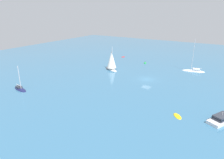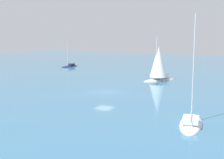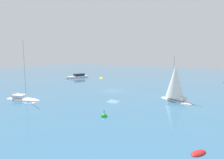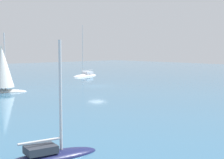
% 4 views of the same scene
% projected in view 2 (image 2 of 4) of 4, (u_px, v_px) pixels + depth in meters
% --- Properties ---
extents(ground_plane, '(160.00, 160.00, 0.00)m').
position_uv_depth(ground_plane, '(104.00, 92.00, 46.44)').
color(ground_plane, teal).
extents(sailboat, '(6.92, 5.20, 8.35)m').
position_uv_depth(sailboat, '(159.00, 65.00, 56.70)').
color(sailboat, silver).
rests_on(sailboat, ground).
extents(sloop, '(7.38, 3.52, 11.13)m').
position_uv_depth(sloop, '(191.00, 123.00, 30.10)').
color(sloop, white).
rests_on(sloop, ground).
extents(sailboat_1, '(5.58, 2.48, 6.74)m').
position_uv_depth(sailboat_1, '(70.00, 66.00, 79.38)').
color(sailboat_1, '#191E4C').
rests_on(sailboat_1, ground).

